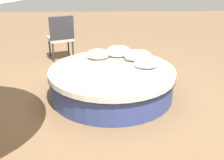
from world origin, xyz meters
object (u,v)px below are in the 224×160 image
throw_pillow_2 (118,51)px  patio_chair (61,35)px  throw_pillow_0 (147,63)px  throw_pillow_1 (138,55)px  throw_pillow_3 (98,54)px  round_bed (112,82)px

throw_pillow_2 → patio_chair: size_ratio=0.45×
throw_pillow_0 → throw_pillow_2: (0.43, -0.57, 0.01)m
throw_pillow_1 → throw_pillow_3: size_ratio=1.18×
throw_pillow_0 → throw_pillow_2: bearing=-53.4°
patio_chair → throw_pillow_1: bearing=-65.0°
throw_pillow_1 → throw_pillow_2: throw_pillow_2 is taller
throw_pillow_0 → throw_pillow_1: 0.37m
round_bed → throw_pillow_3: bearing=-65.9°
throw_pillow_1 → patio_chair: size_ratio=0.48×
throw_pillow_2 → patio_chair: bearing=-47.3°
throw_pillow_0 → throw_pillow_1: throw_pillow_1 is taller
throw_pillow_0 → throw_pillow_3: bearing=-30.4°
round_bed → patio_chair: patio_chair is taller
round_bed → throw_pillow_1: throw_pillow_1 is taller
throw_pillow_0 → patio_chair: (1.62, -1.87, -0.00)m
round_bed → throw_pillow_3: throw_pillow_3 is taller
round_bed → throw_pillow_0: size_ratio=5.07×
round_bed → throw_pillow_3: size_ratio=5.09×
throw_pillow_1 → round_bed: bearing=40.9°
throw_pillow_1 → throw_pillow_0: bearing=106.9°
throw_pillow_2 → throw_pillow_3: size_ratio=1.11×
throw_pillow_3 → round_bed: bearing=114.1°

